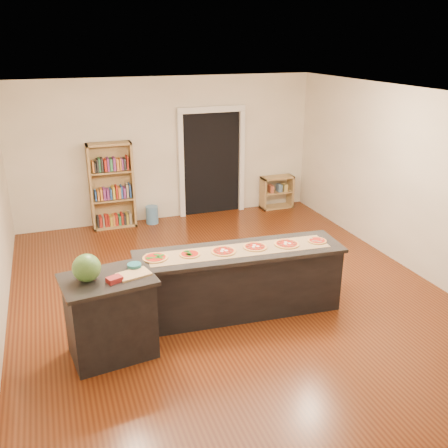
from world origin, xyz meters
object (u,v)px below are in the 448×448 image
object	(u,v)px
low_shelf	(277,192)
watermelon	(87,268)
side_counter	(111,316)
bookshelf	(112,186)
kitchen_island	(239,281)
waste_bin	(152,215)

from	to	relation	value
low_shelf	watermelon	distance (m)	6.09
side_counter	bookshelf	xyz separation A→B (m)	(0.62, 4.23, 0.33)
kitchen_island	waste_bin	distance (m)	3.79
kitchen_island	bookshelf	xyz separation A→B (m)	(-1.12, 3.82, 0.37)
waste_bin	watermelon	size ratio (longest dim) A/B	1.14
kitchen_island	bookshelf	world-z (taller)	bookshelf
bookshelf	watermelon	xyz separation A→B (m)	(-0.82, -4.24, 0.32)
bookshelf	side_counter	bearing A→B (deg)	-98.29
kitchen_island	watermelon	bearing A→B (deg)	-163.83
side_counter	watermelon	size ratio (longest dim) A/B	3.24
waste_bin	bookshelf	bearing A→B (deg)	175.31
waste_bin	kitchen_island	bearing A→B (deg)	-84.13
side_counter	bookshelf	bearing A→B (deg)	74.40
waste_bin	watermelon	world-z (taller)	watermelon
kitchen_island	side_counter	xyz separation A→B (m)	(-1.73, -0.41, 0.05)
kitchen_island	bookshelf	size ratio (longest dim) A/B	1.65
kitchen_island	side_counter	world-z (taller)	side_counter
low_shelf	watermelon	world-z (taller)	watermelon
bookshelf	kitchen_island	bearing A→B (deg)	-73.71
side_counter	waste_bin	distance (m)	4.40
side_counter	low_shelf	distance (m)	5.89
kitchen_island	side_counter	distance (m)	1.78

